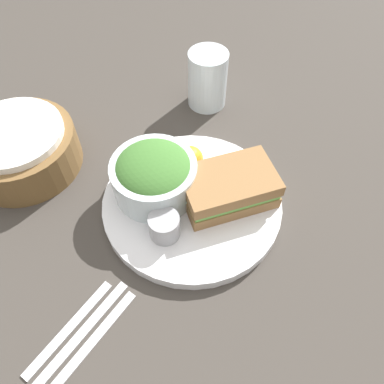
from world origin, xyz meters
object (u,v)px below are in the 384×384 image
sandwich (228,187)px  dressing_cup (164,226)px  plate (192,203)px  salad_bowl (154,174)px  knife (79,336)px  drink_glass (207,79)px  fork (89,345)px  bread_basket (20,148)px  spoon (69,328)px

sandwich → dressing_cup: (-0.11, 0.00, -0.01)m
plate → sandwich: bearing=-29.9°
salad_bowl → knife: (-0.20, -0.13, -0.05)m
dressing_cup → drink_glass: size_ratio=0.41×
salad_bowl → knife: bearing=-146.3°
plate → drink_glass: bearing=48.4°
sandwich → salad_bowl: salad_bowl is taller
plate → fork: plate is taller
dressing_cup → knife: dressing_cup is taller
drink_glass → bread_basket: size_ratio=0.57×
spoon → salad_bowl: bearing=-170.1°
plate → sandwich: (0.05, -0.03, 0.03)m
plate → fork: 0.25m
plate → bread_basket: 0.30m
drink_glass → bread_basket: drink_glass is taller
bread_basket → spoon: bread_basket is taller
bread_basket → sandwich: bearing=-49.0°
plate → salad_bowl: size_ratio=2.14×
knife → spoon: same height
drink_glass → fork: size_ratio=0.66×
fork → bread_basket: bearing=-117.1°
salad_bowl → sandwich: bearing=-42.7°
dressing_cup → knife: 0.18m
dressing_cup → sandwich: bearing=-0.5°
plate → salad_bowl: 0.08m
knife → sandwich: bearing=171.6°
sandwich → fork: (-0.27, -0.07, -0.04)m
drink_glass → knife: size_ratio=0.63×
plate → salad_bowl: salad_bowl is taller
salad_bowl → fork: 0.25m
drink_glass → spoon: size_ratio=0.73×
drink_glass → spoon: drink_glass is taller
bread_basket → spoon: bearing=-100.7°
drink_glass → bread_basket: 0.35m
fork → knife: (-0.01, 0.02, 0.00)m
sandwich → drink_glass: (0.12, 0.21, 0.01)m
plate → bread_basket: size_ratio=1.48×
plate → spoon: bearing=-164.7°
drink_glass → bread_basket: (-0.35, 0.05, -0.02)m
plate → knife: plate is taller
knife → spoon: 0.02m
sandwich → knife: bearing=-168.9°
bread_basket → spoon: (-0.06, -0.30, -0.04)m
sandwich → bread_basket: bearing=131.0°
plate → drink_glass: drink_glass is taller
drink_glass → spoon: (-0.40, -0.25, -0.05)m
dressing_cup → knife: bearing=-161.4°
plate → knife: (-0.23, -0.08, -0.01)m
sandwich → spoon: size_ratio=1.07×
bread_basket → dressing_cup: bearing=-66.3°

